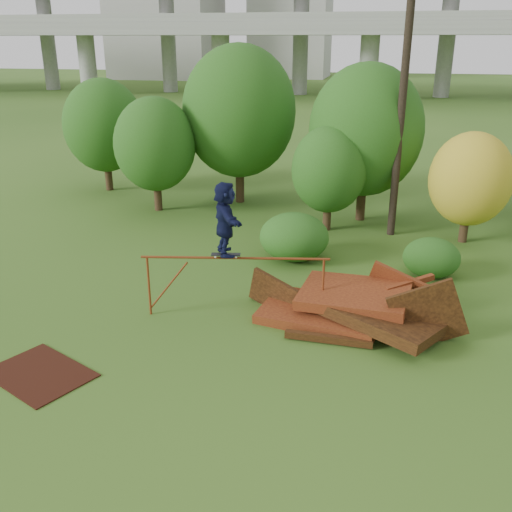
% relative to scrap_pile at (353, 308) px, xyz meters
% --- Properties ---
extents(ground, '(240.00, 240.00, 0.00)m').
position_rel_scrap_pile_xyz_m(ground, '(-1.78, -1.85, -0.42)').
color(ground, '#2D5116').
rests_on(ground, ground).
extents(scrap_pile, '(5.78, 3.26, 2.01)m').
position_rel_scrap_pile_xyz_m(scrap_pile, '(0.00, 0.00, 0.00)').
color(scrap_pile, '#48160C').
rests_on(scrap_pile, ground).
extents(grind_rail, '(4.80, 0.94, 1.68)m').
position_rel_scrap_pile_xyz_m(grind_rail, '(-3.05, -0.22, 0.92)').
color(grind_rail, maroon).
rests_on(grind_rail, ground).
extents(skateboard, '(0.77, 0.33, 0.08)m').
position_rel_scrap_pile_xyz_m(skateboard, '(-3.28, -0.26, 1.32)').
color(skateboard, black).
rests_on(skateboard, grind_rail).
extents(skater, '(1.25, 1.83, 1.89)m').
position_rel_scrap_pile_xyz_m(skater, '(-3.28, -0.26, 2.28)').
color(skater, '#0F1436').
rests_on(skater, skateboard).
extents(flat_plate, '(2.69, 2.39, 0.03)m').
position_rel_scrap_pile_xyz_m(flat_plate, '(-6.57, -3.92, -0.41)').
color(flat_plate, black).
rests_on(flat_plate, ground).
extents(tree_0, '(3.38, 3.38, 4.77)m').
position_rel_scrap_pile_xyz_m(tree_0, '(-8.78, 8.79, 2.40)').
color(tree_0, black).
rests_on(tree_0, ground).
extents(tree_1, '(4.88, 4.88, 6.79)m').
position_rel_scrap_pile_xyz_m(tree_1, '(-5.67, 10.84, 3.56)').
color(tree_1, black).
rests_on(tree_1, ground).
extents(tree_2, '(2.82, 2.82, 3.98)m').
position_rel_scrap_pile_xyz_m(tree_2, '(-1.44, 7.64, 1.92)').
color(tree_2, black).
rests_on(tree_2, ground).
extents(tree_3, '(4.43, 4.43, 6.15)m').
position_rel_scrap_pile_xyz_m(tree_3, '(-0.23, 9.26, 3.17)').
color(tree_3, black).
rests_on(tree_3, ground).
extents(tree_4, '(2.87, 2.87, 3.97)m').
position_rel_scrap_pile_xyz_m(tree_4, '(3.54, 7.31, 1.88)').
color(tree_4, black).
rests_on(tree_4, ground).
extents(tree_6, '(3.77, 3.77, 5.27)m').
position_rel_scrap_pile_xyz_m(tree_6, '(-12.42, 11.57, 2.67)').
color(tree_6, black).
rests_on(tree_6, ground).
extents(shrub_left, '(2.30, 2.12, 1.59)m').
position_rel_scrap_pile_xyz_m(shrub_left, '(-2.18, 4.20, 0.37)').
color(shrub_left, '#254913').
rests_on(shrub_left, ground).
extents(shrub_right, '(1.74, 1.60, 1.23)m').
position_rel_scrap_pile_xyz_m(shrub_right, '(2.17, 3.69, 0.19)').
color(shrub_right, '#254913').
rests_on(shrub_right, ground).
extents(utility_pole, '(1.40, 0.28, 10.17)m').
position_rel_scrap_pile_xyz_m(utility_pole, '(0.99, 7.61, 4.74)').
color(utility_pole, black).
rests_on(utility_pole, ground).
extents(freeway_overpass, '(160.00, 15.00, 13.70)m').
position_rel_scrap_pile_xyz_m(freeway_overpass, '(-1.78, 61.07, 9.90)').
color(freeway_overpass, gray).
rests_on(freeway_overpass, ground).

